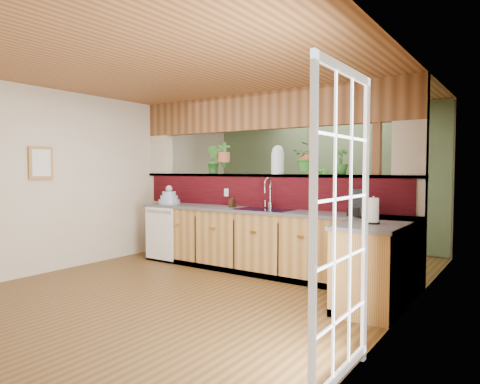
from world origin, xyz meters
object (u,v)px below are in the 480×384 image
Objects in this scene: soap_dispenser at (232,201)px; paper_towel at (373,211)px; faucet at (268,192)px; dish_stack at (169,198)px; shelving_console at (295,219)px; glass_jar at (278,160)px; coffee_maker at (357,204)px.

paper_towel reaches higher than soap_dispenser.
faucet is 1.75m from dish_stack.
dish_stack is at bearing -134.51° from shelving_console.
dish_stack reaches higher than soap_dispenser.
glass_jar reaches higher than shelving_console.
soap_dispenser is at bearing -107.19° from shelving_console.
coffee_maker reaches higher than soap_dispenser.
dish_stack is 2.63m from shelving_console.
dish_stack reaches higher than shelving_console.
shelving_console is at bearing 109.47° from glass_jar.
coffee_maker is 0.78m from paper_towel.
shelving_console is at bearing 117.75° from coffee_maker.
faucet is 1.38m from coffee_maker.
soap_dispenser is 1.91m from coffee_maker.
soap_dispenser is 0.63× the size of paper_towel.
glass_jar reaches higher than faucet.
coffee_maker is (1.91, -0.09, 0.06)m from soap_dispenser.
glass_jar is (0.57, 0.34, 0.61)m from soap_dispenser.
dish_stack is 3.56m from paper_towel.
glass_jar is at bearing 30.75° from soap_dispenser.
paper_towel is 2.14m from glass_jar.
coffee_maker is 0.76× the size of glass_jar.
glass_jar is at bearing 14.18° from dish_stack.
shelving_console is (1.08, 2.34, -0.49)m from dish_stack.
faucet is 0.51m from glass_jar.
paper_towel is (0.41, -0.67, -0.02)m from coffee_maker.
faucet is at bearing 158.01° from coffee_maker.
dish_stack is at bearing -172.56° from faucet.
dish_stack is at bearing 169.40° from paper_towel.
dish_stack is 1.19m from soap_dispenser.
dish_stack is at bearing -175.02° from soap_dispenser.
dish_stack is 0.25× the size of shelving_console.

